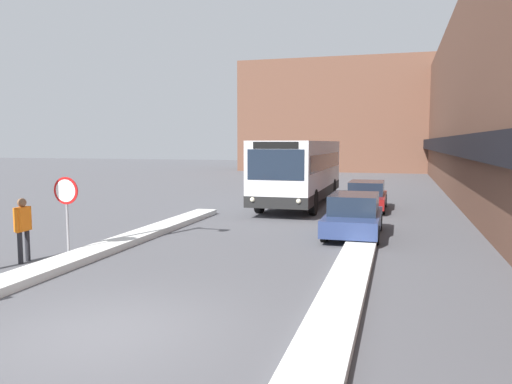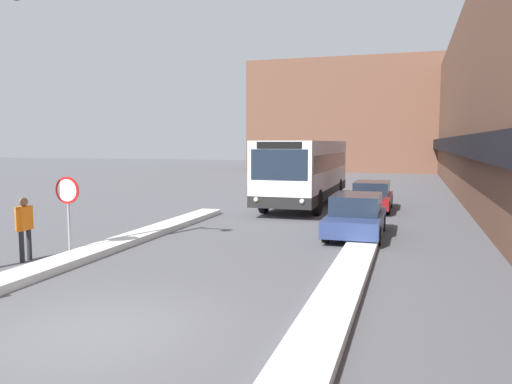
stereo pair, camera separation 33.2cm
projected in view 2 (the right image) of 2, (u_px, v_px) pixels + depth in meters
name	position (u px, v px, depth m)	size (l,w,h in m)	color
ground_plane	(100.00, 331.00, 8.45)	(160.00, 160.00, 0.00)	#515156
building_row_right	(508.00, 102.00, 27.75)	(5.50, 60.00, 10.95)	brown
building_backdrop_far	(367.00, 116.00, 56.06)	(26.00, 8.00, 12.28)	brown
snow_bank_left	(112.00, 245.00, 15.02)	(0.90, 15.71, 0.20)	silver
snow_bank_right	(345.00, 281.00, 11.18)	(0.90, 14.28, 0.20)	silver
city_bus	(305.00, 170.00, 25.24)	(2.73, 10.72, 3.26)	silver
parked_car_front	(356.00, 215.00, 16.97)	(1.82, 4.24, 1.43)	navy
parked_car_middle	(372.00, 196.00, 23.52)	(1.82, 4.30, 1.36)	maroon
stop_sign	(68.00, 199.00, 13.91)	(0.76, 0.08, 2.24)	gray
pedestrian	(24.00, 223.00, 13.36)	(0.25, 0.56, 1.72)	#232328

